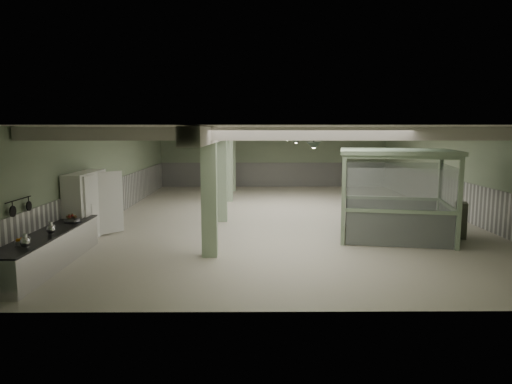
{
  "coord_description": "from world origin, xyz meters",
  "views": [
    {
      "loc": [
        -1.3,
        -18.46,
        3.5
      ],
      "look_at": [
        -1.18,
        -2.21,
        1.3
      ],
      "focal_mm": 32.0,
      "sensor_mm": 36.0,
      "label": 1
    }
  ],
  "objects_px": {
    "guard_booth": "(396,180)",
    "filing_cabinet": "(460,220)",
    "prep_counter": "(49,249)",
    "walkin_cooler": "(87,206)"
  },
  "relations": [
    {
      "from": "prep_counter",
      "to": "walkin_cooler",
      "type": "xyz_separation_m",
      "value": [
        -0.08,
        3.0,
        0.63
      ]
    },
    {
      "from": "walkin_cooler",
      "to": "filing_cabinet",
      "type": "bearing_deg",
      "value": 0.6
    },
    {
      "from": "prep_counter",
      "to": "guard_booth",
      "type": "distance_m",
      "value": 10.5
    },
    {
      "from": "prep_counter",
      "to": "filing_cabinet",
      "type": "distance_m",
      "value": 12.43
    },
    {
      "from": "prep_counter",
      "to": "filing_cabinet",
      "type": "relative_size",
      "value": 4.2
    },
    {
      "from": "filing_cabinet",
      "to": "walkin_cooler",
      "type": "bearing_deg",
      "value": -159.79
    },
    {
      "from": "guard_booth",
      "to": "filing_cabinet",
      "type": "bearing_deg",
      "value": 8.74
    },
    {
      "from": "filing_cabinet",
      "to": "guard_booth",
      "type": "bearing_deg",
      "value": -162.8
    },
    {
      "from": "prep_counter",
      "to": "walkin_cooler",
      "type": "height_order",
      "value": "walkin_cooler"
    },
    {
      "from": "prep_counter",
      "to": "guard_booth",
      "type": "relative_size",
      "value": 1.2
    }
  ]
}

